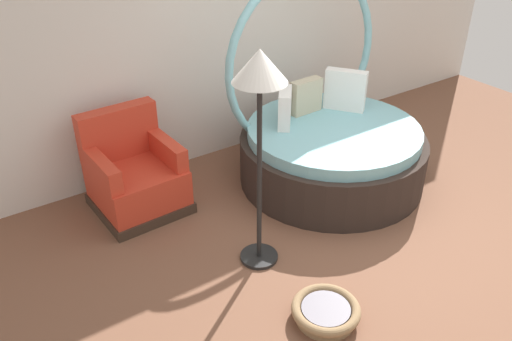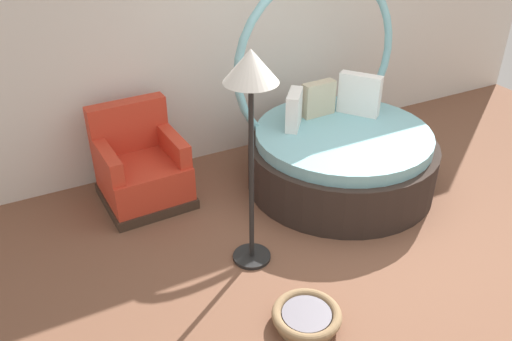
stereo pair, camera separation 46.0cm
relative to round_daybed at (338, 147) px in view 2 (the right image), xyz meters
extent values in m
cube|color=brown|center=(-0.24, -1.12, -0.42)|extent=(8.00, 8.00, 0.02)
cube|color=silver|center=(-0.24, 1.21, 1.10)|extent=(8.00, 0.12, 3.02)
cylinder|color=#2D231E|center=(0.00, -0.07, -0.16)|extent=(1.89, 1.89, 0.50)
cylinder|color=#7AB7C1|center=(0.00, -0.07, 0.15)|extent=(1.74, 1.74, 0.12)
torus|color=#7AB7C1|center=(0.00, 0.45, 0.75)|extent=(1.88, 0.08, 1.88)
cube|color=white|center=(0.37, 0.20, 0.42)|extent=(0.35, 0.42, 0.43)
cube|color=#BCB293|center=(-0.02, 0.37, 0.39)|extent=(0.36, 0.14, 0.36)
cube|color=white|center=(-0.39, 0.25, 0.39)|extent=(0.32, 0.36, 0.36)
cube|color=#38281E|center=(-1.87, 0.58, -0.36)|extent=(0.83, 0.83, 0.10)
cube|color=red|center=(-1.87, 0.58, -0.14)|extent=(0.79, 0.79, 0.34)
cube|color=red|center=(-1.88, 0.88, 0.28)|extent=(0.77, 0.19, 0.50)
cube|color=red|center=(-2.19, 0.56, 0.14)|extent=(0.15, 0.69, 0.22)
cube|color=red|center=(-1.55, 0.59, 0.14)|extent=(0.15, 0.69, 0.22)
cylinder|color=#8E704C|center=(-1.33, -1.53, -0.38)|extent=(0.44, 0.44, 0.06)
torus|color=#8E704C|center=(-1.33, -1.53, -0.32)|extent=(0.51, 0.51, 0.07)
cylinder|color=slate|center=(-1.33, -1.53, -0.33)|extent=(0.36, 0.36, 0.05)
cylinder|color=black|center=(-1.34, -0.69, -0.40)|extent=(0.32, 0.32, 0.03)
cylinder|color=black|center=(-1.34, -0.69, 0.39)|extent=(0.04, 0.04, 1.55)
cone|color=silver|center=(-1.34, -0.69, 1.29)|extent=(0.40, 0.40, 0.24)
camera|label=1|loc=(-3.29, -3.51, 2.50)|focal=36.64mm
camera|label=2|loc=(-2.90, -3.74, 2.50)|focal=36.64mm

